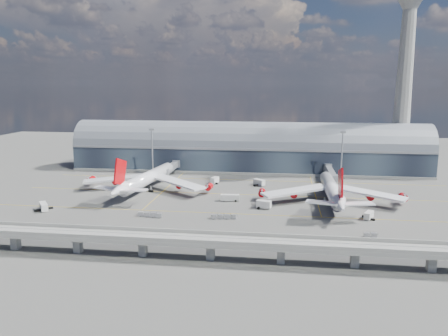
# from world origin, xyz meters

# --- Properties ---
(ground) EXTENTS (500.00, 500.00, 0.00)m
(ground) POSITION_xyz_m (0.00, 0.00, 0.00)
(ground) COLOR #474744
(ground) RESTS_ON ground
(taxi_lines) EXTENTS (200.00, 80.12, 0.01)m
(taxi_lines) POSITION_xyz_m (0.00, 22.11, 0.01)
(taxi_lines) COLOR gold
(taxi_lines) RESTS_ON ground
(terminal) EXTENTS (200.00, 30.00, 28.00)m
(terminal) POSITION_xyz_m (0.00, 77.99, 11.34)
(terminal) COLOR #1B212E
(terminal) RESTS_ON ground
(control_tower) EXTENTS (19.00, 19.00, 103.00)m
(control_tower) POSITION_xyz_m (85.00, 83.00, 51.64)
(control_tower) COLOR gray
(control_tower) RESTS_ON ground
(guideway) EXTENTS (220.00, 8.50, 7.20)m
(guideway) POSITION_xyz_m (-0.00, -55.00, 5.29)
(guideway) COLOR gray
(guideway) RESTS_ON ground
(floodlight_mast_left) EXTENTS (3.00, 0.70, 25.70)m
(floodlight_mast_left) POSITION_xyz_m (-50.00, 55.00, 13.63)
(floodlight_mast_left) COLOR gray
(floodlight_mast_left) RESTS_ON ground
(floodlight_mast_right) EXTENTS (3.00, 0.70, 25.70)m
(floodlight_mast_right) POSITION_xyz_m (50.00, 55.00, 13.63)
(floodlight_mast_right) COLOR gray
(floodlight_mast_right) RESTS_ON ground
(airliner_left) EXTENTS (63.13, 66.40, 20.23)m
(airliner_left) POSITION_xyz_m (-42.91, 20.70, 5.78)
(airliner_left) COLOR white
(airliner_left) RESTS_ON ground
(airliner_right) EXTENTS (61.48, 64.23, 20.43)m
(airliner_right) POSITION_xyz_m (40.72, 10.47, 5.30)
(airliner_right) COLOR white
(airliner_right) RESTS_ON ground
(jet_bridge_left) EXTENTS (4.40, 28.00, 7.25)m
(jet_bridge_left) POSITION_xyz_m (-39.14, 53.12, 5.18)
(jet_bridge_left) COLOR gray
(jet_bridge_left) RESTS_ON ground
(jet_bridge_right) EXTENTS (4.40, 32.00, 7.25)m
(jet_bridge_right) POSITION_xyz_m (44.21, 51.18, 5.18)
(jet_bridge_right) COLOR gray
(jet_bridge_right) RESTS_ON ground
(service_truck_0) EXTENTS (6.32, 7.25, 3.02)m
(service_truck_0) POSITION_xyz_m (-73.55, -15.51, 1.56)
(service_truck_0) COLOR beige
(service_truck_0) RESTS_ON ground
(service_truck_1) EXTENTS (6.19, 3.90, 3.32)m
(service_truck_1) POSITION_xyz_m (12.85, -1.32, 1.68)
(service_truck_1) COLOR beige
(service_truck_1) RESTS_ON ground
(service_truck_2) EXTENTS (8.07, 2.89, 2.87)m
(service_truck_2) POSITION_xyz_m (-2.00, 8.14, 1.50)
(service_truck_2) COLOR beige
(service_truck_2) RESTS_ON ground
(service_truck_3) EXTENTS (4.48, 6.09, 2.76)m
(service_truck_3) POSITION_xyz_m (52.11, -9.89, 1.41)
(service_truck_3) COLOR beige
(service_truck_3) RESTS_ON ground
(service_truck_4) EXTENTS (4.07, 6.01, 3.19)m
(service_truck_4) POSITION_xyz_m (-13.63, 40.26, 1.61)
(service_truck_4) COLOR beige
(service_truck_4) RESTS_ON ground
(service_truck_5) EXTENTS (6.26, 6.24, 3.09)m
(service_truck_5) POSITION_xyz_m (8.86, 38.64, 1.58)
(service_truck_5) COLOR beige
(service_truck_5) RESTS_ON ground
(cargo_train_0) EXTENTS (9.95, 2.89, 1.64)m
(cargo_train_0) POSITION_xyz_m (-29.25, -18.21, 0.85)
(cargo_train_0) COLOR gray
(cargo_train_0) RESTS_ON ground
(cargo_train_1) EXTENTS (9.74, 2.83, 1.60)m
(cargo_train_1) POSITION_xyz_m (-1.28, -16.88, 0.84)
(cargo_train_1) COLOR gray
(cargo_train_1) RESTS_ON ground
(cargo_train_2) EXTENTS (4.66, 1.70, 1.56)m
(cargo_train_2) POSITION_xyz_m (48.88, -30.50, 0.81)
(cargo_train_2) COLOR gray
(cargo_train_2) RESTS_ON ground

